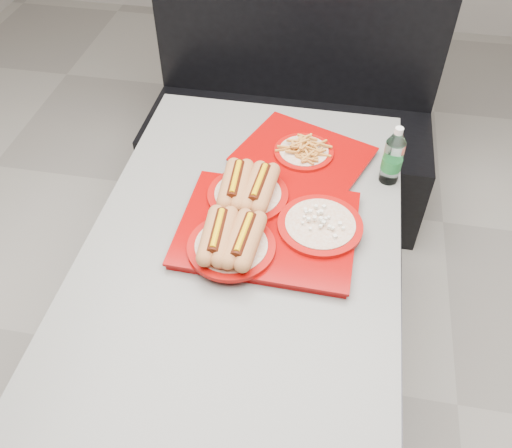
% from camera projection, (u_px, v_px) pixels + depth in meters
% --- Properties ---
extents(ground, '(6.00, 6.00, 0.00)m').
position_uv_depth(ground, '(246.00, 370.00, 2.11)').
color(ground, gray).
rests_on(ground, ground).
extents(diner_table, '(0.92, 1.42, 0.75)m').
position_uv_depth(diner_table, '(244.00, 276.00, 1.69)').
color(diner_table, black).
rests_on(diner_table, ground).
extents(booth_bench, '(1.30, 0.57, 1.35)m').
position_uv_depth(booth_bench, '(290.00, 122.00, 2.56)').
color(booth_bench, black).
rests_on(booth_bench, ground).
extents(tray_near, '(0.53, 0.46, 0.11)m').
position_uv_depth(tray_near, '(261.00, 221.00, 1.57)').
color(tray_near, '#890403').
rests_on(tray_near, diner_table).
extents(tray_far, '(0.50, 0.45, 0.08)m').
position_uv_depth(tray_far, '(304.00, 153.00, 1.81)').
color(tray_far, '#890403').
rests_on(tray_far, diner_table).
extents(water_bottle, '(0.06, 0.06, 0.20)m').
position_uv_depth(water_bottle, '(393.00, 158.00, 1.69)').
color(water_bottle, silver).
rests_on(water_bottle, diner_table).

